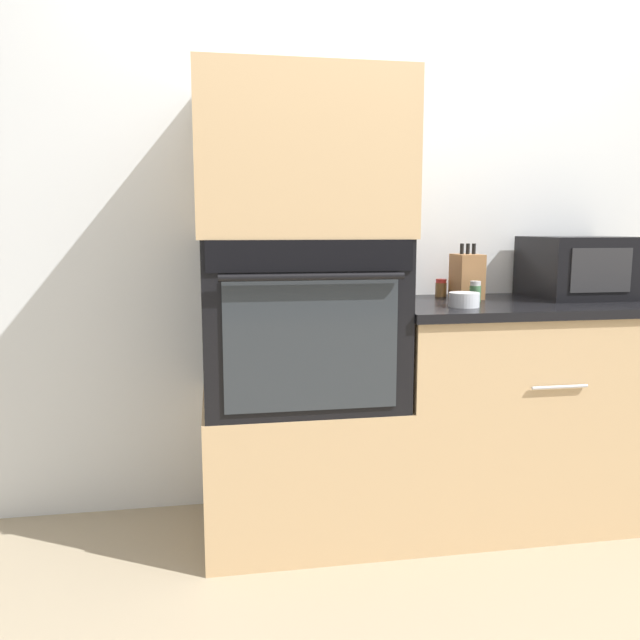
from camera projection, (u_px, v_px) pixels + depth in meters
name	position (u px, v px, depth m)	size (l,w,h in m)	color
ground_plane	(413.00, 559.00, 2.31)	(12.00, 12.00, 0.00)	gray
wall_back	(374.00, 220.00, 2.74)	(8.00, 0.05, 2.50)	silver
oven_cabinet_base	(300.00, 465.00, 2.50)	(0.76, 0.60, 0.55)	tan
wall_oven	(300.00, 320.00, 2.41)	(0.73, 0.64, 0.63)	black
oven_cabinet_upper	(299.00, 160.00, 2.32)	(0.76, 0.60, 0.58)	tan
counter_unit	(517.00, 409.00, 2.62)	(1.11, 0.63, 0.92)	tan
microwave	(580.00, 267.00, 2.67)	(0.43, 0.38, 0.26)	black
knife_block	(467.00, 276.00, 2.65)	(0.11, 0.15, 0.23)	olive
bowl	(464.00, 300.00, 2.37)	(0.12, 0.12, 0.05)	silver
condiment_jar_near	(475.00, 292.00, 2.53)	(0.05, 0.05, 0.08)	#427047
condiment_jar_mid	(404.00, 290.00, 2.59)	(0.06, 0.06, 0.09)	brown
condiment_jar_far	(441.00, 288.00, 2.73)	(0.05, 0.05, 0.08)	brown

